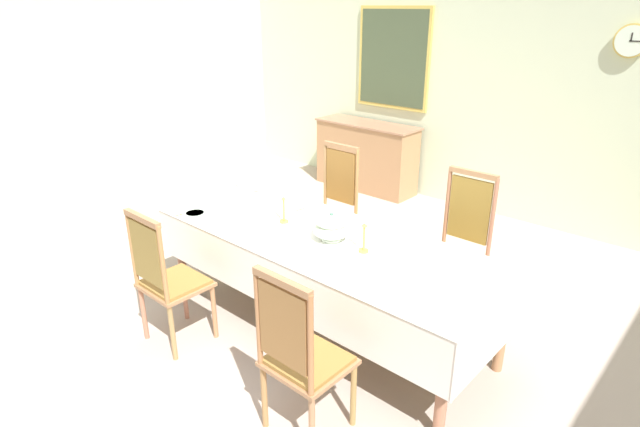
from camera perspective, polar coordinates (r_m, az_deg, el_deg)
The scene contains 19 objects.
ground at distance 4.25m, azimuth 0.78°, elevation -11.88°, with size 8.12×6.14×0.04m, color #B2A094.
back_wall at distance 6.26m, azimuth 20.53°, elevation 13.98°, with size 8.12×0.08×3.24m, color beige.
left_wall at distance 6.98m, azimuth -26.24°, elevation 13.84°, with size 0.08×6.14×3.24m, color beige.
dining_table at distance 3.85m, azimuth 0.15°, elevation -3.52°, with size 2.75×1.00×0.76m.
tablecloth at distance 3.86m, azimuth 0.15°, elevation -3.86°, with size 2.77×1.02×0.39m.
chair_south_a at distance 3.88m, azimuth -16.54°, elevation -6.74°, with size 0.44×0.42×1.06m.
chair_north_a at distance 4.94m, azimuth 1.35°, elevation 0.92°, with size 0.44×0.42×1.15m.
chair_south_b at distance 2.97m, azimuth -2.17°, elevation -15.21°, with size 0.44×0.42×1.08m.
chair_north_b at distance 4.27m, azimuth 15.05°, elevation -3.31°, with size 0.44×0.42×1.17m.
soup_tureen at distance 3.72m, azimuth 1.26°, elevation -1.48°, with size 0.26×0.26×0.21m.
candlestick_west at distance 4.02m, azimuth -4.02°, elevation 0.64°, with size 0.07×0.07×0.31m.
candlestick_east at distance 3.55m, azimuth 4.89°, elevation -2.45°, with size 0.07×0.07×0.31m.
bowl_near_left at distance 4.28m, azimuth -13.61°, elevation -0.08°, with size 0.17×0.17×0.04m.
bowl_near_right at distance 4.25m, azimuth -0.49°, elevation 0.40°, with size 0.18×0.18×0.04m.
spoon_primary at distance 4.39m, azimuth -14.18°, elevation 0.21°, with size 0.03×0.18×0.01m.
spoon_secondary at distance 4.35m, azimuth -1.39°, elevation 0.68°, with size 0.05×0.18×0.01m.
sideboard at distance 7.06m, azimuth 5.11°, elevation 6.33°, with size 1.44×0.48×0.90m.
mounted_clock at distance 5.84m, azimuth 31.12°, elevation 15.98°, with size 0.31×0.06×0.31m.
framed_painting at distance 6.93m, azimuth 8.08°, elevation 16.56°, with size 1.06×0.05×1.25m.
Camera 1 is at (2.31, -2.67, 2.35)m, focal length 29.05 mm.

